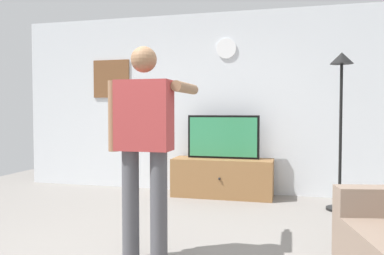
% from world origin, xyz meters
% --- Properties ---
extents(back_wall, '(6.40, 0.10, 2.70)m').
position_xyz_m(back_wall, '(0.00, 2.95, 1.35)').
color(back_wall, silver).
rests_on(back_wall, ground_plane).
extents(tv_stand, '(1.43, 0.51, 0.54)m').
position_xyz_m(tv_stand, '(0.13, 2.60, 0.27)').
color(tv_stand, olive).
rests_on(tv_stand, ground_plane).
extents(television, '(1.03, 0.07, 0.62)m').
position_xyz_m(television, '(0.13, 2.65, 0.86)').
color(television, black).
rests_on(television, tv_stand).
extents(wall_clock, '(0.30, 0.03, 0.30)m').
position_xyz_m(wall_clock, '(0.13, 2.89, 2.16)').
color(wall_clock, white).
extents(framed_picture, '(0.61, 0.04, 0.60)m').
position_xyz_m(framed_picture, '(-1.73, 2.90, 1.74)').
color(framed_picture, brown).
extents(floor_lamp, '(0.32, 0.32, 1.94)m').
position_xyz_m(floor_lamp, '(1.67, 2.20, 1.39)').
color(floor_lamp, black).
rests_on(floor_lamp, ground_plane).
extents(person_standing_nearer_lamp, '(0.62, 0.78, 1.75)m').
position_xyz_m(person_standing_nearer_lamp, '(-0.07, 0.07, 1.00)').
color(person_standing_nearer_lamp, '#4C4C51').
rests_on(person_standing_nearer_lamp, ground_plane).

